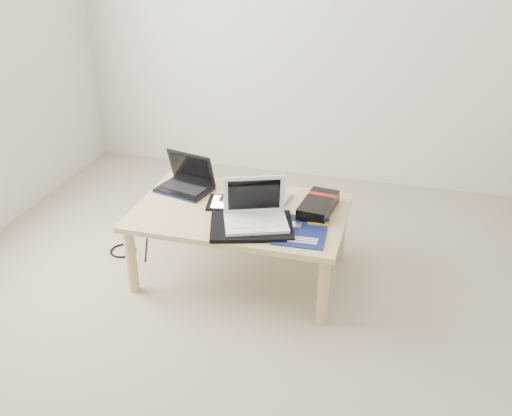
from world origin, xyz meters
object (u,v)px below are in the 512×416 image
(coffee_table, at_px, (240,218))
(gpu_box, at_px, (318,205))
(white_laptop, at_px, (255,213))
(netbook, at_px, (186,182))

(coffee_table, relative_size, gpu_box, 3.49)
(white_laptop, relative_size, gpu_box, 1.15)
(white_laptop, xyz_separation_m, gpu_box, (0.28, 0.23, -0.03))
(coffee_table, bearing_deg, netbook, 156.34)
(netbook, height_order, gpu_box, netbook)
(coffee_table, relative_size, white_laptop, 3.02)
(coffee_table, height_order, gpu_box, gpu_box)
(coffee_table, xyz_separation_m, gpu_box, (0.40, 0.09, 0.08))
(coffee_table, distance_m, netbook, 0.40)
(white_laptop, bearing_deg, netbook, 148.65)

